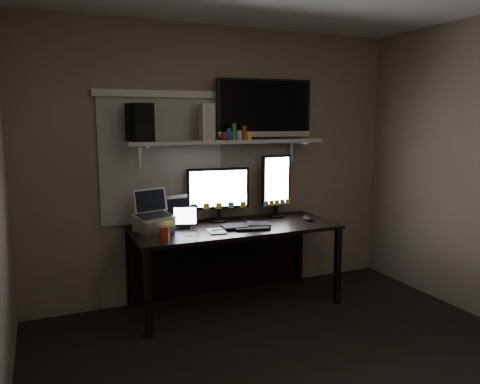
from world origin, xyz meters
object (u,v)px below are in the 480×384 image
tablet (184,217)px  game_console (205,122)px  desk (230,242)px  monitor_landscape (218,194)px  monitor_portrait (276,186)px  mouse (308,219)px  cup (164,234)px  keyboard (247,226)px  speaker (140,122)px  laptop (154,212)px  tv (264,109)px

tablet → game_console: (0.23, 0.08, 0.81)m
desk → game_console: bearing=165.3°
monitor_landscape → monitor_portrait: size_ratio=0.95×
mouse → cup: cup is taller
desk → mouse: (0.70, -0.20, 0.20)m
monitor_portrait → cup: bearing=-163.8°
tablet → cup: 0.43m
keyboard → monitor_portrait: bearing=48.3°
desk → speaker: (-0.77, 0.06, 1.08)m
monitor_portrait → game_console: bearing=178.0°
monitor_portrait → game_console: 0.94m
keyboard → tablet: (-0.51, 0.18, 0.09)m
tablet → game_console: size_ratio=0.73×
keyboard → cup: cup is taller
monitor_landscape → mouse: size_ratio=4.99×
keyboard → laptop: laptop is taller
mouse → tv: (-0.31, 0.31, 1.00)m
tablet → speaker: (-0.34, 0.09, 0.81)m
desk → keyboard: 0.29m
tablet → tv: 1.25m
cup → speaker: size_ratio=0.35×
tv → game_console: (-0.60, -0.05, -0.12)m
cup → tv: (1.09, 0.47, 0.97)m
laptop → speaker: speaker is taller
monitor_landscape → tablet: 0.42m
tv → game_console: size_ratio=2.90×
monitor_landscape → tablet: bearing=-150.6°
monitor_landscape → mouse: bearing=-14.4°
tablet → laptop: size_ratio=0.65×
speaker → cup: bearing=-92.2°
tablet → monitor_landscape: bearing=37.7°
tv → speaker: tv is taller
monitor_portrait → mouse: monitor_portrait is taller
mouse → laptop: size_ratio=0.33×
monitor_portrait → keyboard: 0.60m
cup → game_console: game_console is taller
mouse → speaker: speaker is taller
keyboard → speaker: 1.26m
game_console → keyboard: bearing=-33.2°
monitor_portrait → desk: bearing=-175.1°
laptop → game_console: (0.51, 0.13, 0.73)m
mouse → tv: size_ratio=0.13×
laptop → cup: bearing=-104.6°
monitor_landscape → keyboard: size_ratio=1.28×
mouse → speaker: bearing=171.6°
game_console → tv: bearing=14.9°
monitor_landscape → tv: (0.46, -0.01, 0.77)m
tv → monitor_portrait: bearing=-8.0°
desk → monitor_portrait: (0.51, 0.08, 0.48)m
cup → tv: tv is taller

